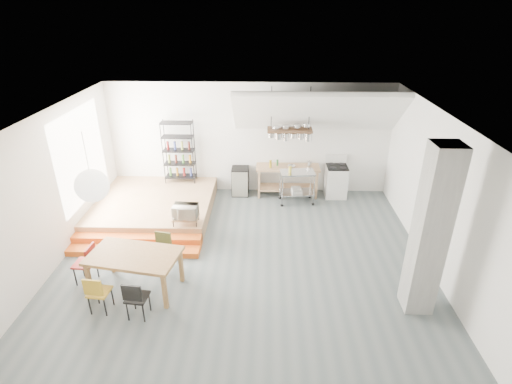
{
  "coord_description": "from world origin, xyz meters",
  "views": [
    {
      "loc": [
        0.48,
        -7.42,
        5.18
      ],
      "look_at": [
        0.26,
        0.8,
        1.22
      ],
      "focal_mm": 28.0,
      "sensor_mm": 36.0,
      "label": 1
    }
  ],
  "objects_px": {
    "stove": "(336,181)",
    "dining_table": "(134,258)",
    "mini_fridge": "(240,181)",
    "rolling_cart": "(297,183)"
  },
  "relations": [
    {
      "from": "dining_table",
      "to": "rolling_cart",
      "type": "bearing_deg",
      "value": 58.95
    },
    {
      "from": "dining_table",
      "to": "mini_fridge",
      "type": "height_order",
      "value": "mini_fridge"
    },
    {
      "from": "stove",
      "to": "dining_table",
      "type": "distance_m",
      "value": 6.26
    },
    {
      "from": "dining_table",
      "to": "mini_fridge",
      "type": "relative_size",
      "value": 2.24
    },
    {
      "from": "rolling_cart",
      "to": "mini_fridge",
      "type": "xyz_separation_m",
      "value": [
        -1.61,
        0.5,
        -0.2
      ]
    },
    {
      "from": "stove",
      "to": "dining_table",
      "type": "xyz_separation_m",
      "value": [
        -4.53,
        -4.31,
        0.24
      ]
    },
    {
      "from": "stove",
      "to": "rolling_cart",
      "type": "bearing_deg",
      "value": -158.5
    },
    {
      "from": "rolling_cart",
      "to": "mini_fridge",
      "type": "bearing_deg",
      "value": 156.72
    },
    {
      "from": "stove",
      "to": "dining_table",
      "type": "relative_size",
      "value": 0.64
    },
    {
      "from": "dining_table",
      "to": "rolling_cart",
      "type": "relative_size",
      "value": 1.84
    }
  ]
}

